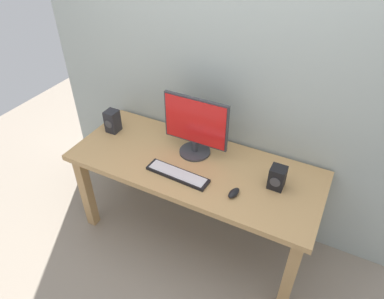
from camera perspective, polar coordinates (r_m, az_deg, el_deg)
name	(u,v)px	position (r m, az deg, el deg)	size (l,w,h in m)	color
ground_plane	(194,233)	(2.98, 0.28, -13.55)	(6.00, 6.00, 0.00)	gray
wall_back	(222,42)	(2.38, 4.96, 17.27)	(2.93, 0.04, 3.00)	#9EA8A3
desk	(194,175)	(2.51, 0.32, -4.18)	(1.80, 0.72, 0.76)	tan
monitor	(196,126)	(2.41, 0.58, 3.88)	(0.48, 0.23, 0.45)	#333338
keyboard_primary	(178,174)	(2.34, -2.40, -4.10)	(0.45, 0.13, 0.02)	black
mouse	(234,193)	(2.21, 6.92, -7.12)	(0.05, 0.10, 0.04)	black
speaker_right	(277,178)	(2.28, 13.88, -4.52)	(0.10, 0.10, 0.15)	black
speaker_left	(112,121)	(2.79, -12.98, 4.58)	(0.09, 0.10, 0.18)	#232328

